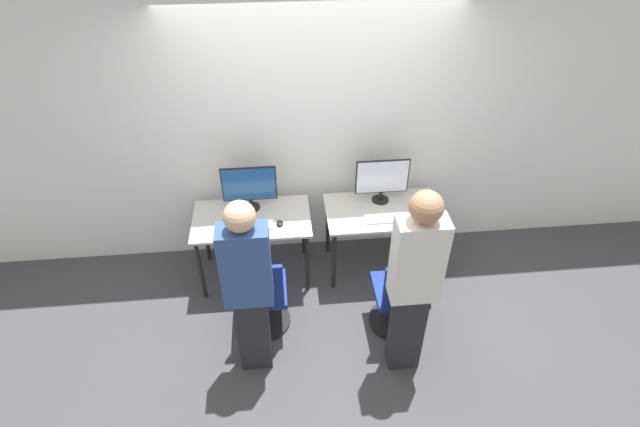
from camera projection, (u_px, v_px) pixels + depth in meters
ground_plane at (321, 291)px, 4.85m from camera, size 20.00×20.00×0.00m
wall_back at (313, 126)px, 4.57m from camera, size 12.00×0.05×2.80m
desk_left at (252, 225)px, 4.66m from camera, size 1.09×0.63×0.71m
monitor_left at (249, 186)px, 4.57m from camera, size 0.50×0.16×0.45m
keyboard_left at (251, 225)px, 4.50m from camera, size 0.40×0.14×0.02m
mouse_left at (280, 223)px, 4.52m from camera, size 0.06×0.09×0.03m
office_chair_left at (261, 299)px, 4.29m from camera, size 0.48×0.48×0.88m
person_left at (248, 285)px, 3.66m from camera, size 0.36×0.22×1.67m
desk_right at (383, 217)px, 4.75m from camera, size 1.09×0.63×0.71m
monitor_right at (382, 179)px, 4.67m from camera, size 0.50×0.16×0.45m
keyboard_right at (386, 218)px, 4.58m from camera, size 0.40×0.14×0.02m
mouse_right at (416, 218)px, 4.58m from camera, size 0.06×0.09×0.03m
office_chair_right at (400, 299)px, 4.29m from camera, size 0.48×0.48×0.88m
person_right at (414, 280)px, 3.63m from camera, size 0.36×0.23×1.75m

